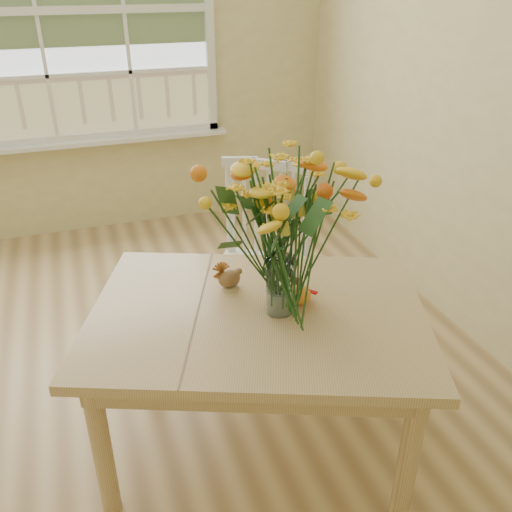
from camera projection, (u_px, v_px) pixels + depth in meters
name	position (u px, v px, depth m)	size (l,w,h in m)	color
floor	(98.00, 443.00, 2.31)	(4.00, 4.50, 0.01)	#99784A
wall_back	(42.00, 44.00, 3.55)	(4.00, 0.02, 2.70)	#CDC083
window	(36.00, 14.00, 3.44)	(2.42, 0.12, 1.74)	silver
dining_table	(258.00, 331.00, 2.05)	(1.48, 1.28, 0.66)	tan
windsor_chair	(262.00, 254.00, 2.66)	(0.62, 0.61, 0.97)	white
flower_vase	(281.00, 230.00, 1.85)	(0.47, 0.47, 0.55)	white
pumpkin	(299.00, 296.00, 2.03)	(0.09, 0.09, 0.07)	orange
turkey_figurine	(229.00, 279.00, 2.13)	(0.09, 0.07, 0.11)	#CCB78C
dark_gourd	(294.00, 287.00, 2.09)	(0.13, 0.11, 0.07)	#38160F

